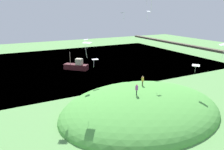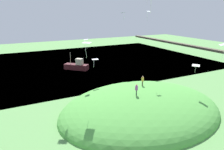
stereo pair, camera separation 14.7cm
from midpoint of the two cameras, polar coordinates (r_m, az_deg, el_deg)
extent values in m
plane|color=#5D944F|center=(41.77, 3.26, -4.55)|extent=(160.00, 160.00, 0.00)
cube|color=#335A82|center=(66.35, -9.00, 3.27)|extent=(51.85, 80.00, 0.40)
ellipsoid|color=#51A043|center=(34.39, 8.01, -9.65)|extent=(20.77, 26.47, 6.96)
cube|color=brown|center=(84.49, 15.75, 8.53)|extent=(46.67, 1.80, 0.70)
cube|color=#43181B|center=(58.02, -9.60, 2.20)|extent=(6.06, 6.11, 1.46)
cube|color=#BBB093|center=(57.21, -8.79, 3.62)|extent=(2.23, 2.23, 1.62)
cylinder|color=gray|center=(58.22, -11.16, 4.56)|extent=(0.14, 0.14, 3.26)
cube|color=brown|center=(35.20, 8.40, -2.30)|extent=(0.22, 0.23, 0.81)
cylinder|color=gold|center=(34.97, 8.45, -1.18)|extent=(0.53, 0.53, 0.64)
sphere|color=#966B56|center=(34.84, 8.48, -0.49)|extent=(0.24, 0.24, 0.24)
cube|color=black|center=(31.15, 6.78, -4.77)|extent=(0.26, 0.22, 0.81)
cylinder|color=#A1449F|center=(30.89, 6.82, -3.52)|extent=(0.57, 0.57, 0.64)
sphere|color=#A37053|center=(30.74, 6.85, -2.75)|extent=(0.24, 0.24, 0.24)
cube|color=white|center=(34.67, 28.00, 7.31)|extent=(1.44, 1.37, 0.22)
cylinder|color=white|center=(34.79, 28.12, 5.29)|extent=(0.10, 0.21, 1.82)
cube|color=white|center=(45.63, 3.11, 16.57)|extent=(1.09, 1.19, 0.10)
cylinder|color=white|center=(45.58, 3.37, 15.45)|extent=(0.09, 0.16, 1.28)
cube|color=silver|center=(35.21, 21.97, 2.43)|extent=(1.34, 1.31, 0.22)
cylinder|color=silver|center=(35.44, 21.78, 1.29)|extent=(0.08, 0.12, 0.93)
cylinder|color=#F5D9D4|center=(48.36, 9.64, 18.71)|extent=(0.17, 0.14, 0.96)
cube|color=white|center=(37.29, 9.99, 16.67)|extent=(0.46, 0.66, 0.17)
cylinder|color=white|center=(37.13, 9.67, 15.33)|extent=(0.05, 0.20, 1.43)
cube|color=white|center=(37.45, -4.51, 4.28)|extent=(0.90, 1.21, 0.08)
cylinder|color=white|center=(37.81, -4.87, 2.99)|extent=(0.14, 0.10, 1.23)
cylinder|color=white|center=(25.40, 10.69, 18.22)|extent=(0.12, 0.07, 1.72)
cube|color=silver|center=(36.89, -6.99, 9.55)|extent=(1.28, 1.13, 0.10)
cylinder|color=silver|center=(37.04, -6.79, 8.12)|extent=(0.18, 0.22, 1.33)
cube|color=silver|center=(28.76, -6.69, 8.71)|extent=(1.45, 1.42, 0.11)
cylinder|color=silver|center=(28.93, -6.99, 6.35)|extent=(0.07, 0.25, 1.78)
camera|label=1|loc=(0.07, -89.89, 0.03)|focal=33.63mm
camera|label=2|loc=(0.07, 90.11, -0.03)|focal=33.63mm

